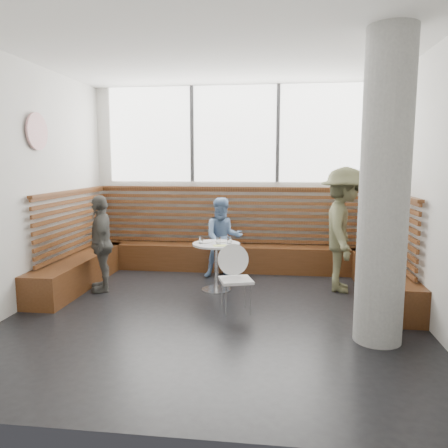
# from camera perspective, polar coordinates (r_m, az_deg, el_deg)

# --- Properties ---
(room) EXTENTS (5.00, 5.00, 3.20)m
(room) POSITION_cam_1_polar(r_m,az_deg,el_deg) (5.29, -1.34, 4.94)
(room) COLOR silver
(room) RESTS_ON ground
(booth) EXTENTS (5.00, 2.50, 1.44)m
(booth) POSITION_cam_1_polar(r_m,az_deg,el_deg) (7.19, 0.77, -3.81)
(booth) COLOR #472611
(booth) RESTS_ON ground
(concrete_column) EXTENTS (0.50, 0.50, 3.20)m
(concrete_column) POSITION_cam_1_polar(r_m,az_deg,el_deg) (4.75, 20.21, 4.07)
(concrete_column) COLOR gray
(concrete_column) RESTS_ON ground
(wall_art) EXTENTS (0.03, 0.50, 0.50)m
(wall_art) POSITION_cam_1_polar(r_m,az_deg,el_deg) (6.50, -23.24, 11.06)
(wall_art) COLOR white
(wall_art) RESTS_ON room
(cafe_table) EXTENTS (0.69, 0.69, 0.71)m
(cafe_table) POSITION_cam_1_polar(r_m,az_deg,el_deg) (6.43, -1.01, -4.30)
(cafe_table) COLOR silver
(cafe_table) RESTS_ON ground
(cafe_chair) EXTENTS (0.41, 0.40, 0.85)m
(cafe_chair) POSITION_cam_1_polar(r_m,az_deg,el_deg) (5.59, 1.63, -6.40)
(cafe_chair) COLOR white
(cafe_chair) RESTS_ON ground
(adult_man) EXTENTS (0.82, 1.25, 1.83)m
(adult_man) POSITION_cam_1_polar(r_m,az_deg,el_deg) (6.61, 15.36, -0.71)
(adult_man) COLOR brown
(adult_man) RESTS_ON ground
(child_back) EXTENTS (0.74, 0.64, 1.32)m
(child_back) POSITION_cam_1_polar(r_m,az_deg,el_deg) (7.15, -0.12, -1.83)
(child_back) COLOR #6888B5
(child_back) RESTS_ON ground
(child_left) EXTENTS (0.63, 0.90, 1.42)m
(child_left) POSITION_cam_1_polar(r_m,az_deg,el_deg) (6.66, -15.73, -2.43)
(child_left) COLOR #54524C
(child_left) RESTS_ON ground
(plate_near) EXTENTS (0.21, 0.21, 0.01)m
(plate_near) POSITION_cam_1_polar(r_m,az_deg,el_deg) (6.46, -2.38, -2.35)
(plate_near) COLOR white
(plate_near) RESTS_ON cafe_table
(plate_far) EXTENTS (0.20, 0.20, 0.01)m
(plate_far) POSITION_cam_1_polar(r_m,az_deg,el_deg) (6.50, -0.33, -2.29)
(plate_far) COLOR white
(plate_far) RESTS_ON cafe_table
(glass_left) EXTENTS (0.06, 0.06, 0.10)m
(glass_left) POSITION_cam_1_polar(r_m,az_deg,el_deg) (6.37, -3.01, -2.11)
(glass_left) COLOR white
(glass_left) RESTS_ON cafe_table
(glass_mid) EXTENTS (0.07, 0.07, 0.10)m
(glass_mid) POSITION_cam_1_polar(r_m,az_deg,el_deg) (6.32, -0.72, -2.16)
(glass_mid) COLOR white
(glass_mid) RESTS_ON cafe_table
(glass_right) EXTENTS (0.07, 0.07, 0.11)m
(glass_right) POSITION_cam_1_polar(r_m,az_deg,el_deg) (6.37, 0.69, -2.07)
(glass_right) COLOR white
(glass_right) RESTS_ON cafe_table
(menu_card) EXTENTS (0.22, 0.18, 0.00)m
(menu_card) POSITION_cam_1_polar(r_m,az_deg,el_deg) (6.20, -0.52, -2.84)
(menu_card) COLOR #A5C64C
(menu_card) RESTS_ON cafe_table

